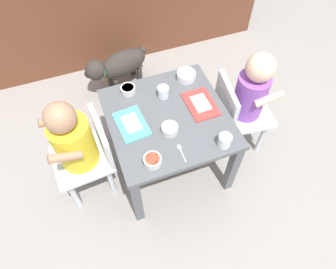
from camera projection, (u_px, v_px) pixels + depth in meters
The scene contains 14 objects.
ground_plane at pixel (168, 161), 1.83m from camera, with size 7.00×7.00×0.00m, color gray.
dining_table at pixel (168, 125), 1.53m from camera, with size 0.58×0.59×0.44m.
seated_child_left at pixel (76, 142), 1.40m from camera, with size 0.30×0.30×0.69m.
seated_child_right at pixel (249, 94), 1.57m from camera, with size 0.31×0.31×0.68m.
dog at pixel (118, 65), 2.04m from camera, with size 0.46×0.25×0.30m.
food_tray_left at pixel (132, 124), 1.44m from camera, with size 0.15×0.21×0.02m.
food_tray_right at pixel (201, 104), 1.51m from camera, with size 0.14×0.20×0.02m.
water_cup_left at pixel (225, 141), 1.36m from camera, with size 0.06×0.06×0.06m.
water_cup_right at pixel (163, 92), 1.53m from camera, with size 0.06×0.06×0.06m.
veggie_bowl_far at pixel (153, 160), 1.31m from camera, with size 0.08×0.08×0.04m.
cereal_bowl_left_side at pixel (170, 129), 1.40m from camera, with size 0.08×0.08×0.04m.
veggie_bowl_near at pixel (186, 75), 1.60m from camera, with size 0.10×0.10×0.04m.
cereal_bowl_right_side at pixel (128, 89), 1.55m from camera, with size 0.08×0.08×0.03m.
spoon_by_left_tray at pixel (181, 151), 1.35m from camera, with size 0.02×0.10×0.01m.
Camera 1 is at (-0.32, -0.86, 1.59)m, focal length 32.17 mm.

